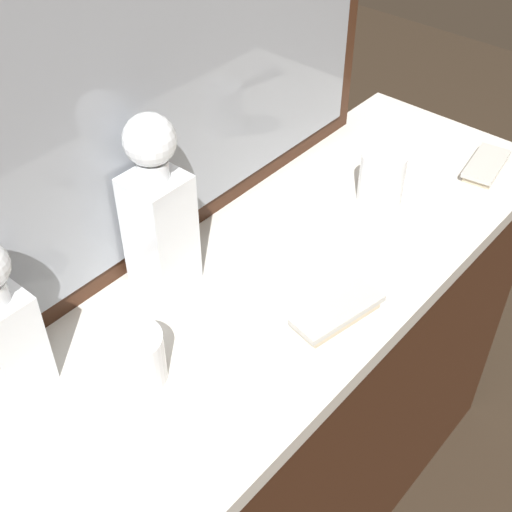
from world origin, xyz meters
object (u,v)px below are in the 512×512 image
Objects in this scene: crystal_tumbler_front at (135,359)px; crystal_decanter_right at (159,220)px; silver_brush_rear at (486,166)px; silver_brush_far_right at (337,313)px; crystal_tumbler_right at (381,179)px; crystal_decanter_left at (6,331)px.

crystal_decanter_right is at bearing 35.45° from crystal_tumbler_front.
silver_brush_rear is (0.65, -0.26, -0.11)m from crystal_decanter_right.
crystal_tumbler_front is at bearing 151.98° from silver_brush_far_right.
crystal_decanter_right is 2.20× the size of silver_brush_rear.
crystal_tumbler_front is 0.33m from silver_brush_far_right.
crystal_decanter_right reaches higher than crystal_tumbler_front.
crystal_decanter_right is at bearing 160.34° from crystal_tumbler_right.
silver_brush_far_right and silver_brush_rear have the same top height.
crystal_tumbler_right is (0.60, -0.03, 0.01)m from crystal_tumbler_front.
silver_brush_rear is at bearing -15.78° from crystal_decanter_left.
crystal_decanter_right reaches higher than silver_brush_rear.
silver_brush_rear is at bearing 1.37° from silver_brush_far_right.
crystal_decanter_left is 0.98m from silver_brush_rear.
crystal_decanter_left is 0.50m from silver_brush_far_right.
crystal_decanter_left is 2.50× the size of crystal_tumbler_right.
crystal_decanter_left is at bearing 132.39° from crystal_tumbler_front.
crystal_tumbler_right is 0.73× the size of silver_brush_rear.
crystal_decanter_right is at bearing 157.88° from silver_brush_rear.
crystal_tumbler_front is at bearing -144.55° from crystal_decanter_right.
crystal_tumbler_right is at bearing 153.44° from silver_brush_rear.
crystal_decanter_right is 0.46m from crystal_tumbler_right.
silver_brush_far_right is at bearing -28.02° from crystal_tumbler_front.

